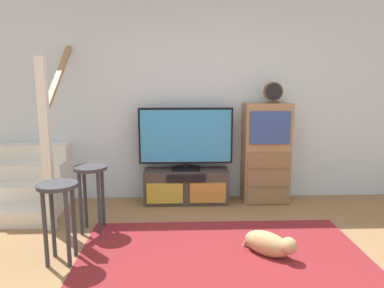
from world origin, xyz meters
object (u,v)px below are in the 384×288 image
(media_console, at_px, (186,186))
(desk_clock, at_px, (273,93))
(bar_stool_far, at_px, (91,183))
(dog, at_px, (270,244))
(television, at_px, (186,137))
(bar_stool_near, at_px, (58,204))
(side_cabinet, at_px, (266,153))

(media_console, height_order, desk_clock, desk_clock)
(bar_stool_far, distance_m, dog, 1.87)
(television, distance_m, dog, 1.82)
(desk_clock, height_order, bar_stool_near, desk_clock)
(bar_stool_far, xyz_separation_m, dog, (1.72, -0.62, -0.40))
(side_cabinet, relative_size, bar_stool_far, 1.83)
(media_console, height_order, dog, media_console)
(bar_stool_near, distance_m, dog, 1.89)
(media_console, relative_size, television, 0.90)
(television, xyz_separation_m, side_cabinet, (1.03, -0.01, -0.21))
(television, height_order, desk_clock, desk_clock)
(bar_stool_near, bearing_deg, television, 53.54)
(media_console, bearing_deg, television, 90.00)
(desk_clock, distance_m, bar_stool_far, 2.42)
(media_console, distance_m, dog, 1.65)
(bar_stool_near, bearing_deg, dog, 0.60)
(desk_clock, distance_m, dog, 2.00)
(bar_stool_far, bearing_deg, television, 41.31)
(side_cabinet, height_order, dog, side_cabinet)
(media_console, relative_size, desk_clock, 4.09)
(desk_clock, bearing_deg, dog, -104.03)
(media_console, height_order, television, television)
(television, distance_m, desk_clock, 1.22)
(side_cabinet, distance_m, bar_stool_near, 2.63)
(television, relative_size, desk_clock, 4.54)
(media_console, distance_m, television, 0.64)
(side_cabinet, xyz_separation_m, bar_stool_far, (-2.03, -0.86, -0.12))
(bar_stool_near, relative_size, bar_stool_far, 1.01)
(side_cabinet, xyz_separation_m, bar_stool_near, (-2.15, -1.51, -0.11))
(dog, bearing_deg, bar_stool_far, 160.04)
(side_cabinet, bearing_deg, bar_stool_near, -144.98)
(bar_stool_far, bearing_deg, side_cabinet, 23.10)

